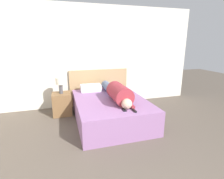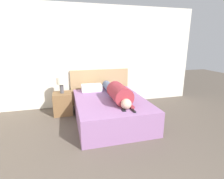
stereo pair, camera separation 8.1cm
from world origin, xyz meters
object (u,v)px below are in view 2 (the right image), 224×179
(nightstand, at_px, (63,103))
(pillow_near_headboard, at_px, (92,88))
(person_lying, at_px, (117,92))
(tv_remote, at_px, (133,111))
(cell_phone, at_px, (123,110))
(bed, at_px, (110,110))
(table_lamp, at_px, (61,82))

(nightstand, xyz_separation_m, pillow_near_headboard, (0.72, 0.12, 0.31))
(person_lying, bearing_deg, nightstand, 147.94)
(tv_remote, bearing_deg, cell_phone, 150.83)
(person_lying, relative_size, pillow_near_headboard, 3.39)
(nightstand, bearing_deg, tv_remote, -49.45)
(nightstand, distance_m, pillow_near_headboard, 0.79)
(person_lying, bearing_deg, tv_remote, -83.09)
(nightstand, xyz_separation_m, cell_phone, (1.07, -1.35, 0.24))
(bed, bearing_deg, pillow_near_headboard, 110.80)
(bed, xyz_separation_m, person_lying, (0.13, -0.07, 0.40))
(bed, distance_m, pillow_near_headboard, 0.87)
(table_lamp, height_order, person_lying, table_lamp)
(nightstand, bearing_deg, person_lying, -32.06)
(cell_phone, bearing_deg, tv_remote, -29.17)
(person_lying, distance_m, tv_remote, 0.74)
(bed, relative_size, pillow_near_headboard, 3.97)
(tv_remote, bearing_deg, person_lying, 96.91)
(tv_remote, relative_size, cell_phone, 1.15)
(tv_remote, distance_m, cell_phone, 0.18)
(table_lamp, height_order, tv_remote, table_lamp)
(table_lamp, distance_m, tv_remote, 1.91)
(table_lamp, relative_size, tv_remote, 2.53)
(bed, distance_m, cell_phone, 0.75)
(bed, distance_m, nightstand, 1.19)
(nightstand, distance_m, person_lying, 1.40)
(pillow_near_headboard, bearing_deg, bed, -69.20)
(nightstand, height_order, pillow_near_headboard, pillow_near_headboard)
(cell_phone, bearing_deg, table_lamp, 128.47)
(pillow_near_headboard, distance_m, tv_remote, 1.63)
(table_lamp, bearing_deg, pillow_near_headboard, 9.10)
(tv_remote, bearing_deg, pillow_near_headboard, 108.13)
(table_lamp, distance_m, person_lying, 1.35)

